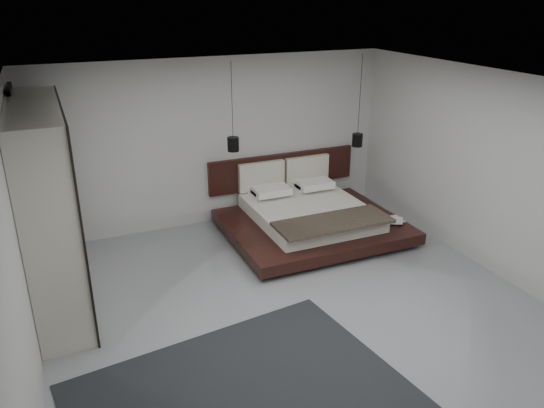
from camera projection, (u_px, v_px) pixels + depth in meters
name	position (u px, v px, depth m)	size (l,w,h in m)	color
floor	(293.00, 305.00, 6.82)	(6.00, 6.00, 0.00)	gray
ceiling	(297.00, 85.00, 5.77)	(6.00, 6.00, 0.00)	white
wall_back	(217.00, 142.00, 8.85)	(6.00, 6.00, 0.00)	#B9B9B6
wall_front	(479.00, 349.00, 3.74)	(6.00, 6.00, 0.00)	#B9B9B6
wall_left	(19.00, 249.00, 5.19)	(6.00, 6.00, 0.00)	#B9B9B6
wall_right	(488.00, 172.00, 7.40)	(6.00, 6.00, 0.00)	#B9B9B6
lattice_screen	(26.00, 182.00, 7.33)	(0.05, 0.90, 2.60)	black
bed	(309.00, 216.00, 8.78)	(2.77, 2.39, 1.07)	black
book_lower	(389.00, 220.00, 8.65)	(0.22, 0.30, 0.03)	#99724C
book_upper	(389.00, 220.00, 8.60)	(0.22, 0.30, 0.02)	#99724C
pendant_left	(233.00, 144.00, 8.26)	(0.18, 0.18, 1.38)	black
pendant_right	(357.00, 140.00, 9.16)	(0.18, 0.18, 1.56)	black
wardrobe	(49.00, 208.00, 6.51)	(0.61, 2.60, 2.55)	beige
rug	(241.00, 398.00, 5.25)	(3.20, 2.29, 0.01)	black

